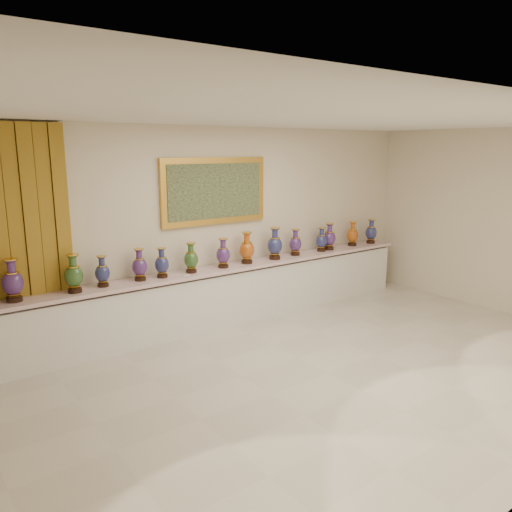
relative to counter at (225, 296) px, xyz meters
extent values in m
plane|color=beige|center=(0.00, -2.27, -0.44)|extent=(8.00, 8.00, 0.00)
plane|color=beige|center=(0.00, 0.23, 1.06)|extent=(8.00, 0.00, 8.00)
plane|color=beige|center=(4.00, -2.27, 1.06)|extent=(0.00, 5.00, 5.00)
plane|color=white|center=(0.00, -2.27, 2.56)|extent=(8.00, 8.00, 0.00)
cube|color=#A58923|center=(-3.03, 0.17, 1.06)|extent=(1.64, 0.14, 2.95)
cube|color=gold|center=(-0.04, 0.19, 1.60)|extent=(1.80, 0.06, 1.00)
cube|color=black|center=(-0.04, 0.16, 1.60)|extent=(1.62, 0.02, 0.82)
cube|color=white|center=(0.00, 0.00, -0.03)|extent=(7.20, 0.42, 0.81)
cube|color=silver|center=(0.00, -0.02, 0.44)|extent=(7.28, 0.48, 0.05)
cylinder|color=black|center=(-2.97, -0.02, 0.49)|extent=(0.18, 0.18, 0.05)
cone|color=gold|center=(-2.97, -0.02, 0.55)|extent=(0.16, 0.16, 0.03)
ellipsoid|color=#220D47|center=(-2.97, -0.02, 0.69)|extent=(0.24, 0.24, 0.30)
cylinder|color=gold|center=(-2.97, -0.02, 0.81)|extent=(0.16, 0.16, 0.01)
cylinder|color=#220D47|center=(-2.97, -0.02, 0.88)|extent=(0.10, 0.10, 0.11)
cone|color=#220D47|center=(-2.97, -0.02, 0.95)|extent=(0.16, 0.16, 0.04)
cylinder|color=gold|center=(-2.97, -0.02, 0.97)|extent=(0.17, 0.17, 0.01)
cylinder|color=black|center=(-2.28, -0.06, 0.49)|extent=(0.17, 0.17, 0.05)
cone|color=gold|center=(-2.28, -0.06, 0.54)|extent=(0.15, 0.15, 0.03)
ellipsoid|color=black|center=(-2.28, -0.06, 0.68)|extent=(0.28, 0.28, 0.28)
cylinder|color=gold|center=(-2.28, -0.06, 0.80)|extent=(0.16, 0.16, 0.01)
cylinder|color=black|center=(-2.28, -0.06, 0.86)|extent=(0.09, 0.09, 0.10)
cone|color=black|center=(-2.28, -0.06, 0.93)|extent=(0.16, 0.16, 0.04)
cylinder|color=gold|center=(-2.28, -0.06, 0.95)|extent=(0.16, 0.16, 0.01)
cylinder|color=black|center=(-1.90, 0.00, 0.48)|extent=(0.14, 0.14, 0.04)
cone|color=gold|center=(-1.90, 0.00, 0.53)|extent=(0.13, 0.13, 0.03)
ellipsoid|color=#080F3B|center=(-1.90, 0.00, 0.64)|extent=(0.20, 0.20, 0.24)
cylinder|color=gold|center=(-1.90, 0.00, 0.74)|extent=(0.13, 0.13, 0.01)
cylinder|color=#080F3B|center=(-1.90, 0.00, 0.80)|extent=(0.08, 0.08, 0.09)
cone|color=#080F3B|center=(-1.90, 0.00, 0.85)|extent=(0.13, 0.13, 0.03)
cylinder|color=gold|center=(-1.90, 0.00, 0.87)|extent=(0.13, 0.13, 0.01)
cylinder|color=black|center=(-1.38, 0.00, 0.49)|extent=(0.16, 0.16, 0.04)
cone|color=gold|center=(-1.38, 0.00, 0.53)|extent=(0.14, 0.14, 0.03)
ellipsoid|color=#220D47|center=(-1.38, 0.00, 0.66)|extent=(0.22, 0.22, 0.26)
cylinder|color=gold|center=(-1.38, 0.00, 0.77)|extent=(0.14, 0.14, 0.01)
cylinder|color=#220D47|center=(-1.38, 0.00, 0.82)|extent=(0.08, 0.08, 0.09)
cone|color=#220D47|center=(-1.38, 0.00, 0.89)|extent=(0.14, 0.14, 0.03)
cylinder|color=gold|center=(-1.38, 0.00, 0.90)|extent=(0.15, 0.15, 0.01)
cylinder|color=black|center=(-1.06, -0.03, 0.48)|extent=(0.15, 0.15, 0.04)
cone|color=gold|center=(-1.06, -0.03, 0.53)|extent=(0.13, 0.13, 0.03)
ellipsoid|color=#080F3B|center=(-1.06, -0.03, 0.65)|extent=(0.21, 0.21, 0.25)
cylinder|color=gold|center=(-1.06, -0.03, 0.75)|extent=(0.13, 0.13, 0.01)
cylinder|color=#080F3B|center=(-1.06, -0.03, 0.81)|extent=(0.08, 0.08, 0.09)
cone|color=#080F3B|center=(-1.06, -0.03, 0.87)|extent=(0.13, 0.13, 0.03)
cylinder|color=gold|center=(-1.06, -0.03, 0.88)|extent=(0.14, 0.14, 0.01)
cylinder|color=black|center=(-0.60, -0.03, 0.49)|extent=(0.16, 0.16, 0.04)
cone|color=gold|center=(-0.60, -0.03, 0.53)|extent=(0.14, 0.14, 0.03)
ellipsoid|color=black|center=(-0.60, -0.03, 0.66)|extent=(0.27, 0.27, 0.26)
cylinder|color=gold|center=(-0.60, -0.03, 0.77)|extent=(0.14, 0.14, 0.01)
cylinder|color=black|center=(-0.60, -0.03, 0.82)|extent=(0.08, 0.08, 0.09)
cone|color=black|center=(-0.60, -0.03, 0.88)|extent=(0.14, 0.14, 0.03)
cylinder|color=gold|center=(-0.60, -0.03, 0.90)|extent=(0.14, 0.14, 0.01)
cylinder|color=black|center=(-0.06, -0.04, 0.49)|extent=(0.16, 0.16, 0.04)
cone|color=gold|center=(-0.06, -0.04, 0.53)|extent=(0.14, 0.14, 0.03)
ellipsoid|color=#220D47|center=(-0.06, -0.04, 0.66)|extent=(0.22, 0.22, 0.26)
cylinder|color=gold|center=(-0.06, -0.04, 0.77)|extent=(0.14, 0.14, 0.01)
cylinder|color=#220D47|center=(-0.06, -0.04, 0.83)|extent=(0.08, 0.08, 0.09)
cone|color=#220D47|center=(-0.06, -0.04, 0.89)|extent=(0.14, 0.14, 0.03)
cylinder|color=gold|center=(-0.06, -0.04, 0.91)|extent=(0.15, 0.15, 0.01)
cylinder|color=black|center=(0.40, -0.02, 0.49)|extent=(0.18, 0.18, 0.05)
cone|color=gold|center=(0.40, -0.02, 0.54)|extent=(0.15, 0.15, 0.03)
ellipsoid|color=#8C0804|center=(0.40, -0.02, 0.68)|extent=(0.29, 0.29, 0.29)
cylinder|color=gold|center=(0.40, -0.02, 0.80)|extent=(0.16, 0.16, 0.01)
cylinder|color=#8C0804|center=(0.40, -0.02, 0.86)|extent=(0.09, 0.09, 0.10)
cone|color=#8C0804|center=(0.40, -0.02, 0.94)|extent=(0.16, 0.16, 0.04)
cylinder|color=gold|center=(0.40, -0.02, 0.96)|extent=(0.16, 0.16, 0.01)
cylinder|color=black|center=(0.94, -0.04, 0.49)|extent=(0.18, 0.18, 0.05)
cone|color=gold|center=(0.94, -0.04, 0.55)|extent=(0.16, 0.16, 0.03)
ellipsoid|color=#080F3B|center=(0.94, -0.04, 0.69)|extent=(0.30, 0.30, 0.30)
cylinder|color=gold|center=(0.94, -0.04, 0.82)|extent=(0.17, 0.17, 0.01)
cylinder|color=#080F3B|center=(0.94, -0.04, 0.88)|extent=(0.10, 0.10, 0.11)
cone|color=#080F3B|center=(0.94, -0.04, 0.96)|extent=(0.17, 0.17, 0.04)
cylinder|color=gold|center=(0.94, -0.04, 0.98)|extent=(0.17, 0.17, 0.01)
cylinder|color=black|center=(1.41, -0.01, 0.49)|extent=(0.16, 0.16, 0.04)
cone|color=gold|center=(1.41, -0.01, 0.53)|extent=(0.14, 0.14, 0.03)
ellipsoid|color=#220D47|center=(1.41, -0.01, 0.66)|extent=(0.23, 0.23, 0.26)
cylinder|color=gold|center=(1.41, -0.01, 0.77)|extent=(0.14, 0.14, 0.01)
cylinder|color=#220D47|center=(1.41, -0.01, 0.82)|extent=(0.08, 0.08, 0.09)
cone|color=#220D47|center=(1.41, -0.01, 0.89)|extent=(0.14, 0.14, 0.03)
cylinder|color=gold|center=(1.41, -0.01, 0.90)|extent=(0.15, 0.15, 0.01)
cylinder|color=black|center=(2.00, -0.03, 0.48)|extent=(0.15, 0.15, 0.04)
cone|color=gold|center=(2.00, -0.03, 0.53)|extent=(0.13, 0.13, 0.03)
ellipsoid|color=#080F3B|center=(2.00, -0.03, 0.65)|extent=(0.25, 0.25, 0.24)
cylinder|color=gold|center=(2.00, -0.03, 0.75)|extent=(0.13, 0.13, 0.01)
cylinder|color=#080F3B|center=(2.00, -0.03, 0.80)|extent=(0.08, 0.08, 0.09)
cone|color=#080F3B|center=(2.00, -0.03, 0.86)|extent=(0.13, 0.13, 0.03)
cylinder|color=gold|center=(2.00, -0.03, 0.88)|extent=(0.14, 0.14, 0.01)
cylinder|color=black|center=(2.21, -0.02, 0.49)|extent=(0.17, 0.17, 0.05)
cone|color=gold|center=(2.21, -0.02, 0.54)|extent=(0.15, 0.15, 0.03)
ellipsoid|color=#220D47|center=(2.21, -0.02, 0.67)|extent=(0.24, 0.24, 0.28)
cylinder|color=gold|center=(2.21, -0.02, 0.79)|extent=(0.15, 0.15, 0.01)
cylinder|color=#220D47|center=(2.21, -0.02, 0.85)|extent=(0.09, 0.09, 0.10)
cone|color=#220D47|center=(2.21, -0.02, 0.92)|extent=(0.15, 0.15, 0.04)
cylinder|color=gold|center=(2.21, -0.02, 0.94)|extent=(0.16, 0.16, 0.01)
cylinder|color=black|center=(2.83, 0.00, 0.49)|extent=(0.16, 0.16, 0.05)
cone|color=gold|center=(2.83, 0.00, 0.54)|extent=(0.14, 0.14, 0.03)
ellipsoid|color=#8C0804|center=(2.83, 0.00, 0.66)|extent=(0.26, 0.26, 0.26)
cylinder|color=gold|center=(2.83, 0.00, 0.77)|extent=(0.14, 0.14, 0.01)
cylinder|color=#8C0804|center=(2.83, 0.00, 0.83)|extent=(0.08, 0.08, 0.10)
cone|color=#8C0804|center=(2.83, 0.00, 0.90)|extent=(0.14, 0.14, 0.04)
cylinder|color=gold|center=(2.83, 0.00, 0.91)|extent=(0.15, 0.15, 0.01)
cylinder|color=black|center=(3.30, -0.04, 0.49)|extent=(0.16, 0.16, 0.05)
cone|color=gold|center=(3.30, -0.04, 0.54)|extent=(0.14, 0.14, 0.03)
ellipsoid|color=#080F3B|center=(3.30, -0.04, 0.66)|extent=(0.26, 0.26, 0.27)
cylinder|color=gold|center=(3.30, -0.04, 0.78)|extent=(0.15, 0.15, 0.01)
cylinder|color=#080F3B|center=(3.30, -0.04, 0.84)|extent=(0.09, 0.09, 0.10)
cone|color=#080F3B|center=(3.30, -0.04, 0.90)|extent=(0.15, 0.15, 0.04)
cylinder|color=gold|center=(3.30, -0.04, 0.92)|extent=(0.15, 0.15, 0.01)
cube|color=white|center=(-0.74, -0.14, 0.47)|extent=(0.10, 0.06, 0.00)
camera|label=1|loc=(-4.04, -6.26, 2.23)|focal=35.00mm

